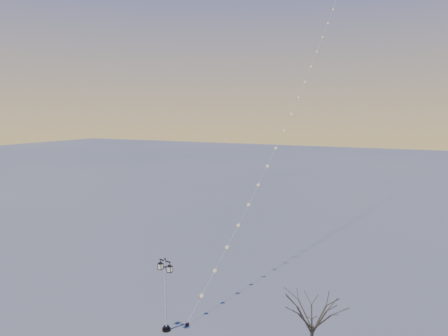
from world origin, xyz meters
The scene contains 3 objects.
street_lamp centered at (-1.26, 0.72, 2.64)m, with size 1.20×0.55×4.78m.
bare_tree centered at (7.88, 1.11, 2.96)m, with size 2.57×2.57×4.27m.
kite_train centered at (1.88, 22.94, 21.19)m, with size 5.14×42.85×42.59m.
Camera 1 is at (12.58, -19.30, 13.65)m, focal length 32.54 mm.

